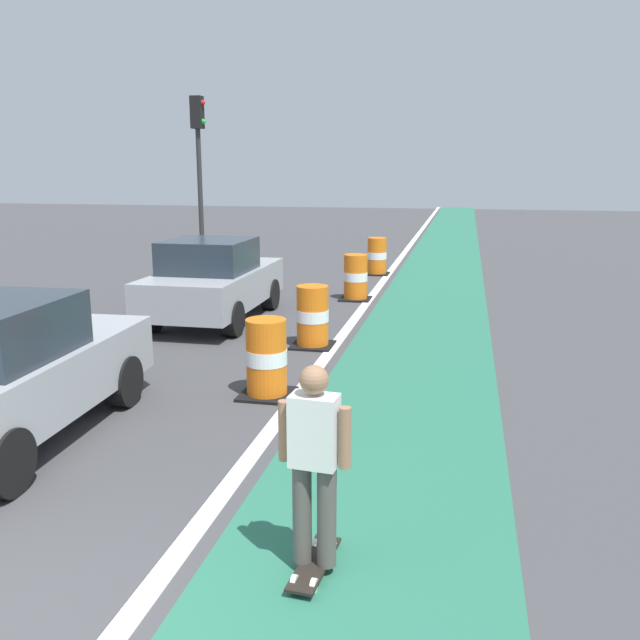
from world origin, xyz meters
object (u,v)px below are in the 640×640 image
parked_sedan_nearest (0,372)px  traffic_barrel_front (266,359)px  skateboarder_on_lane (314,464)px  parked_sedan_second (213,281)px  traffic_barrel_mid (313,317)px  traffic_barrel_far (377,257)px  traffic_barrel_back (356,278)px  traffic_light_corner (199,154)px

parked_sedan_nearest → traffic_barrel_front: bearing=40.6°
parked_sedan_nearest → skateboarder_on_lane: bearing=-23.5°
parked_sedan_second → traffic_barrel_mid: size_ratio=3.77×
traffic_barrel_mid → traffic_barrel_far: (0.04, 8.42, 0.00)m
traffic_barrel_back → traffic_barrel_far: bearing=90.2°
traffic_light_corner → parked_sedan_second: bearing=-66.2°
traffic_barrel_front → traffic_light_corner: (-5.09, 10.33, 2.97)m
skateboarder_on_lane → traffic_light_corner: bearing=115.0°
traffic_barrel_mid → traffic_barrel_far: same height
skateboarder_on_lane → traffic_barrel_front: size_ratio=1.55×
skateboarder_on_lane → traffic_light_corner: 15.94m
traffic_light_corner → parked_sedan_nearest: bearing=-78.3°
parked_sedan_nearest → traffic_light_corner: (-2.58, 12.48, 2.67)m
parked_sedan_second → traffic_barrel_front: (2.42, -4.30, -0.30)m
skateboarder_on_lane → traffic_barrel_front: 4.24m
traffic_barrel_front → parked_sedan_nearest: bearing=-139.4°
parked_sedan_nearest → traffic_barrel_far: size_ratio=3.84×
traffic_barrel_back → traffic_barrel_far: 3.99m
parked_sedan_nearest → traffic_barrel_front: (2.51, 2.15, -0.30)m
traffic_barrel_back → traffic_light_corner: bearing=148.3°
skateboarder_on_lane → traffic_barrel_front: (-1.56, 3.92, -0.38)m
parked_sedan_second → traffic_light_corner: traffic_light_corner is taller
parked_sedan_nearest → traffic_barrel_front: 3.32m
traffic_barrel_front → traffic_barrel_far: 11.13m
traffic_barrel_back → traffic_barrel_far: size_ratio=1.00×
skateboarder_on_lane → traffic_barrel_far: size_ratio=1.55×
traffic_barrel_back → traffic_barrel_front: bearing=-90.6°
skateboarder_on_lane → traffic_barrel_back: (-1.48, 11.06, -0.38)m
traffic_barrel_front → traffic_barrel_back: 7.14m
parked_sedan_second → traffic_barrel_front: parked_sedan_second is taller
traffic_barrel_mid → traffic_barrel_far: size_ratio=1.00×
skateboarder_on_lane → parked_sedan_second: (-3.98, 8.22, -0.08)m
skateboarder_on_lane → traffic_barrel_back: size_ratio=1.55×
traffic_light_corner → traffic_barrel_mid: bearing=-56.1°
parked_sedan_second → traffic_barrel_back: parked_sedan_second is taller
traffic_barrel_mid → traffic_barrel_far: 8.42m
traffic_barrel_mid → skateboarder_on_lane: bearing=-77.0°
traffic_barrel_far → parked_sedan_second: bearing=-110.0°
skateboarder_on_lane → parked_sedan_nearest: (-4.07, 1.77, -0.08)m
parked_sedan_second → traffic_light_corner: bearing=113.8°
skateboarder_on_lane → traffic_barrel_back: skateboarder_on_lane is taller
skateboarder_on_lane → traffic_barrel_mid: size_ratio=1.55×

